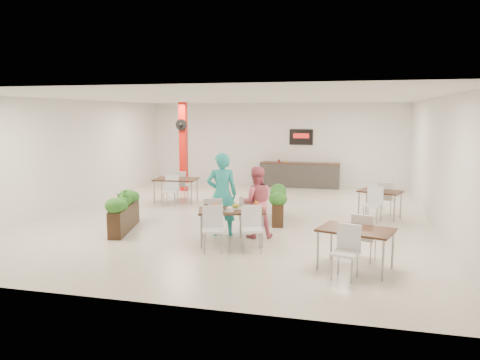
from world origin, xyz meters
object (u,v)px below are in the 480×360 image
Objects in this scene: diner_man at (222,194)px; planter_right at (278,202)px; side_table_b at (380,195)px; side_table_c at (356,235)px; diner_woman at (256,202)px; planter_left at (124,210)px; side_table_a at (176,182)px; service_counter at (300,174)px; main_table at (231,215)px; red_column at (183,146)px.

diner_man reaches higher than planter_right.
side_table_b is 4.51m from side_table_c.
planter_left is (-3.21, -0.15, -0.30)m from diner_woman.
planter_right is at bearing 135.44° from side_table_c.
side_table_a and side_table_c have the same top height.
service_counter is at bearing 66.99° from planter_left.
planter_left reaches higher than planter_right.
planter_left is at bearing -13.59° from diner_man.
side_table_c is at bearing 132.96° from diner_man.
diner_man is (-0.39, 0.66, 0.33)m from main_table.
service_counter is at bearing -113.73° from diner_man.
service_counter reaches higher than main_table.
side_table_a is at bearing -130.87° from service_counter.
side_table_a is at bearing -75.70° from red_column.
service_counter is 5.78m from planter_right.
planter_right is 2.77m from side_table_b.
planter_left is 1.13× the size of side_table_c.
diner_man is at bearing -122.66° from side_table_b.
red_column reaches higher than planter_right.
diner_man is 2.14m from planter_right.
service_counter is at bearing 118.93° from side_table_c.
diner_man reaches higher than side_table_c.
side_table_c is (5.58, -5.34, -0.01)m from side_table_a.
diner_man is (3.12, -5.74, -0.68)m from red_column.
red_column is 1.66× the size of diner_man.
diner_woman is 0.97× the size of side_table_c.
side_table_a is 0.99× the size of side_table_b.
main_table is 0.83m from diner_man.
side_table_a is 0.99× the size of side_table_c.
service_counter is at bearing 139.72° from side_table_b.
planter_right is at bearing -113.65° from diner_woman.
planter_right is 4.08m from side_table_c.
planter_right is at bearing -140.50° from side_table_b.
service_counter is 1.85× the size of diner_woman.
side_table_b is at bearing 98.22° from side_table_c.
service_counter is at bearing 25.00° from red_column.
diner_woman is at bearing 2.65° from planter_left.
main_table is 2.56m from planter_right.
planter_left is 1.13× the size of side_table_b.
red_column reaches higher than service_counter.
side_table_c is at bearing -77.17° from service_counter.
main_table is 5.19m from side_table_a.
planter_left is at bearing 179.82° from side_table_c.
diner_woman reaches higher than side_table_c.
diner_woman is 2.81m from side_table_c.
main_table is at bearing -93.39° from service_counter.
side_table_c is (2.61, -1.07, -0.00)m from main_table.
service_counter reaches higher than planter_left.
service_counter reaches higher than diner_man.
red_column is at bearing 98.86° from side_table_a.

